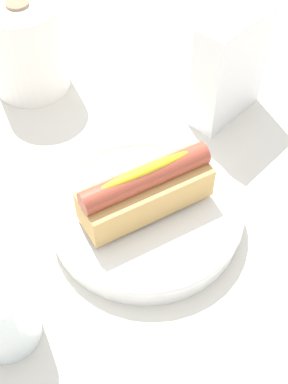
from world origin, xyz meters
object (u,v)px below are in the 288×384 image
serving_bowl (144,211)px  napkin_box (229,68)px  paper_towel_roll (26,48)px  water_glass (0,313)px  hotdog_front (144,187)px

serving_bowl → napkin_box: bearing=26.2°
paper_towel_roll → napkin_box: size_ratio=0.89×
serving_bowl → paper_towel_roll: 0.31m
water_glass → paper_towel_roll: paper_towel_roll is taller
paper_towel_roll → hotdog_front: bearing=-90.3°
serving_bowl → paper_towel_roll: (0.00, 0.30, 0.05)m
napkin_box → hotdog_front: bearing=-167.0°
hotdog_front → water_glass: hotdog_front is taller
serving_bowl → napkin_box: size_ratio=1.50×
hotdog_front → paper_towel_roll: bearing=89.7°
water_glass → napkin_box: (0.39, 0.14, 0.03)m
serving_bowl → paper_towel_roll: size_ratio=1.68×
hotdog_front → paper_towel_roll: 0.30m
water_glass → paper_towel_roll: size_ratio=0.67×
hotdog_front → napkin_box: bearing=26.2°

